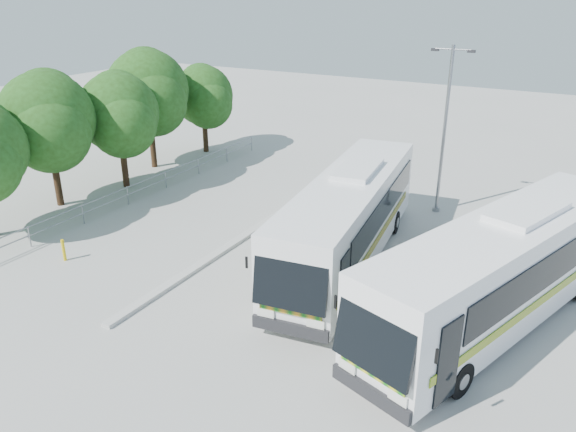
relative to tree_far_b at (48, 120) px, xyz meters
The scene contains 11 objects.
ground 13.85m from the tree_far_b, ahead, with size 100.00×100.00×0.00m, color #A4A49E.
kerb_divider 11.65m from the tree_far_b, ahead, with size 0.40×16.00×0.15m, color #B2B2AD.
railing 5.62m from the tree_far_b, 42.90° to the left, with size 0.06×22.00×1.00m.
tree_far_b is the anchor object (origin of this frame).
tree_far_c 4.01m from the tree_far_b, 77.09° to the left, with size 4.97×4.69×6.49m.
tree_far_d 7.61m from the tree_far_b, 92.23° to the left, with size 5.62×5.30×7.33m.
tree_far_e 12.13m from the tree_far_b, 88.17° to the left, with size 4.54×4.28×5.92m.
coach_main 16.04m from the tree_far_b, ahead, with size 4.30×13.27×3.62m.
coach_adjacent 22.24m from the tree_far_b, ahead, with size 6.77×13.49×3.70m.
lamppost 19.61m from the tree_far_b, 27.08° to the left, with size 2.01×0.29×8.23m.
bollard 8.07m from the tree_far_b, 38.93° to the right, with size 0.13×0.13×0.95m, color #DCB70C.
Camera 1 is at (11.03, -16.97, 10.74)m, focal length 35.00 mm.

